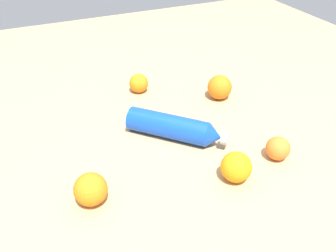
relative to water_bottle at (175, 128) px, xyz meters
name	(u,v)px	position (x,y,z in m)	size (l,w,h in m)	color
ground_plane	(170,145)	(0.03, 0.02, -0.04)	(2.40, 2.40, 0.00)	tan
water_bottle	(175,128)	(0.00, 0.00, 0.00)	(0.25, 0.25, 0.07)	blue
orange_0	(220,87)	(-0.24, -0.15, 0.01)	(0.08, 0.08, 0.08)	orange
orange_1	(278,148)	(-0.21, 0.20, 0.00)	(0.07, 0.07, 0.07)	orange
orange_2	(236,167)	(-0.06, 0.22, 0.00)	(0.08, 0.08, 0.08)	orange
orange_3	(139,83)	(0.00, -0.30, 0.00)	(0.07, 0.07, 0.07)	orange
orange_4	(91,189)	(0.28, 0.15, 0.00)	(0.08, 0.08, 0.08)	orange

